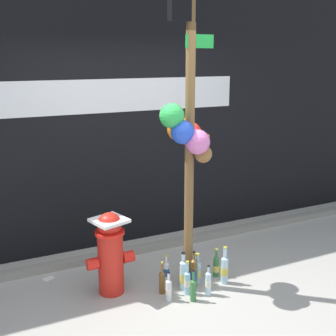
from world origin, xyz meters
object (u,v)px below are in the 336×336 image
(bottle_4, at_px, (169,289))
(bottle_5, at_px, (208,283))
(bottle_0, at_px, (216,266))
(bottle_2, at_px, (183,274))
(bottle_8, at_px, (162,281))
(bottle_9, at_px, (193,289))
(bottle_3, at_px, (187,281))
(memorial_post, at_px, (188,121))
(bottle_6, at_px, (194,273))
(bottle_10, at_px, (224,269))
(bottle_7, at_px, (197,271))
(bottle_11, at_px, (166,272))
(fire_hydrant, at_px, (110,251))
(bottle_1, at_px, (191,261))

(bottle_4, height_order, bottle_5, bottle_5)
(bottle_0, bearing_deg, bottle_2, -169.68)
(bottle_8, xyz_separation_m, bottle_9, (0.21, -0.25, -0.00))
(bottle_0, height_order, bottle_8, bottle_8)
(bottle_3, distance_m, bottle_8, 0.25)
(memorial_post, height_order, bottle_6, memorial_post)
(bottle_5, height_order, bottle_10, bottle_10)
(bottle_7, relative_size, bottle_10, 0.81)
(bottle_3, relative_size, bottle_8, 1.04)
(bottle_6, distance_m, bottle_11, 0.29)
(memorial_post, bearing_deg, fire_hydrant, 164.39)
(bottle_3, distance_m, bottle_7, 0.25)
(memorial_post, relative_size, bottle_1, 7.47)
(bottle_5, height_order, bottle_7, bottle_7)
(bottle_2, xyz_separation_m, bottle_10, (0.44, -0.08, 0.00))
(bottle_3, height_order, bottle_7, bottle_3)
(fire_hydrant, height_order, bottle_9, fire_hydrant)
(bottle_2, bearing_deg, bottle_6, -14.56)
(bottle_6, bearing_deg, bottle_3, -145.88)
(bottle_5, xyz_separation_m, bottle_10, (0.27, 0.13, 0.03))
(fire_hydrant, relative_size, bottle_5, 2.65)
(bottle_3, distance_m, bottle_4, 0.22)
(bottle_10, distance_m, bottle_11, 0.60)
(bottle_1, relative_size, bottle_3, 1.11)
(bottle_5, bearing_deg, bottle_7, 86.02)
(bottle_1, distance_m, bottle_9, 0.52)
(bottle_3, relative_size, bottle_7, 1.09)
(bottle_5, relative_size, bottle_11, 0.96)
(bottle_8, distance_m, bottle_11, 0.18)
(bottle_0, bearing_deg, bottle_7, -173.71)
(bottle_0, xyz_separation_m, bottle_6, (-0.33, -0.11, 0.05))
(bottle_0, relative_size, bottle_7, 0.98)
(bottle_9, bearing_deg, bottle_5, 10.33)
(bottle_1, xyz_separation_m, bottle_10, (0.23, -0.31, 0.00))
(bottle_5, xyz_separation_m, bottle_8, (-0.40, 0.22, -0.00))
(bottle_11, bearing_deg, bottle_0, -7.61)
(bottle_1, relative_size, bottle_10, 0.97)
(bottle_2, distance_m, bottle_6, 0.11)
(bottle_1, height_order, bottle_5, bottle_1)
(memorial_post, height_order, bottle_3, memorial_post)
(bottle_6, distance_m, bottle_8, 0.34)
(fire_hydrant, xyz_separation_m, bottle_0, (1.10, -0.17, -0.32))
(bottle_0, height_order, bottle_11, bottle_11)
(bottle_1, height_order, bottle_3, bottle_1)
(bottle_6, xyz_separation_m, bottle_9, (-0.12, -0.21, -0.04))
(bottle_9, bearing_deg, bottle_10, 19.85)
(bottle_9, bearing_deg, bottle_11, 104.43)
(memorial_post, xyz_separation_m, bottle_5, (0.11, -0.26, -1.57))
(bottle_2, height_order, bottle_8, bottle_2)
(bottle_1, height_order, bottle_2, bottle_2)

